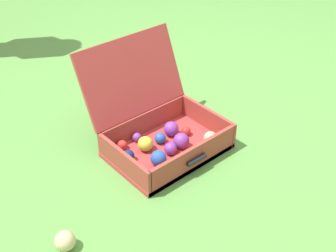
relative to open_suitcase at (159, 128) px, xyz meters
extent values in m
plane|color=#569342|center=(0.00, -0.09, -0.11)|extent=(16.00, 16.00, 0.00)
cube|color=#B23838|center=(0.00, -0.06, -0.10)|extent=(0.55, 0.38, 0.03)
cube|color=#9E3D33|center=(-0.26, -0.06, -0.04)|extent=(0.02, 0.38, 0.14)
cube|color=#9E3D33|center=(0.27, -0.06, -0.04)|extent=(0.02, 0.38, 0.14)
cube|color=#9E3D33|center=(0.00, -0.25, -0.04)|extent=(0.51, 0.02, 0.14)
cube|color=#9E3D33|center=(0.00, 0.12, -0.04)|extent=(0.51, 0.02, 0.14)
cube|color=#B23838|center=(0.00, 0.20, 0.20)|extent=(0.55, 0.17, 0.36)
cube|color=black|center=(0.00, -0.27, -0.03)|extent=(0.11, 0.02, 0.02)
sphere|color=blue|center=(-0.12, -0.13, -0.05)|extent=(0.07, 0.07, 0.07)
sphere|color=#CCDB38|center=(-0.09, -0.01, -0.05)|extent=(0.07, 0.07, 0.07)
sphere|color=red|center=(0.14, -0.04, -0.06)|extent=(0.05, 0.05, 0.05)
sphere|color=blue|center=(0.00, -0.01, -0.06)|extent=(0.06, 0.06, 0.06)
sphere|color=yellow|center=(0.00, -0.19, -0.06)|extent=(0.05, 0.05, 0.05)
sphere|color=purple|center=(0.05, -0.10, -0.05)|extent=(0.08, 0.08, 0.08)
sphere|color=#D1B784|center=(0.18, -0.18, -0.05)|extent=(0.07, 0.07, 0.07)
sphere|color=purple|center=(0.08, 0.00, -0.05)|extent=(0.08, 0.08, 0.08)
sphere|color=navy|center=(-0.20, -0.02, -0.06)|extent=(0.06, 0.06, 0.06)
sphere|color=purple|center=(-0.02, -0.11, -0.05)|extent=(0.06, 0.06, 0.06)
sphere|color=purple|center=(-0.08, 0.08, -0.06)|extent=(0.05, 0.05, 0.05)
sphere|color=red|center=(-0.17, 0.07, -0.06)|extent=(0.05, 0.05, 0.05)
sphere|color=#D1B784|center=(-0.67, -0.25, -0.07)|extent=(0.08, 0.08, 0.08)
camera|label=1|loc=(-1.08, -1.31, 1.21)|focal=46.17mm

